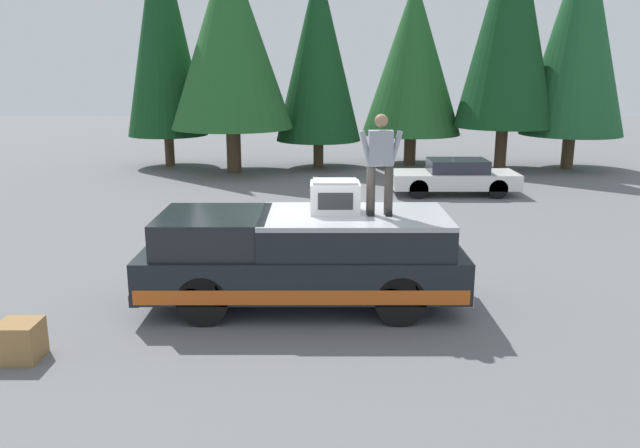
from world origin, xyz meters
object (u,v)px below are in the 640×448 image
at_px(pickup_truck, 303,258).
at_px(wooden_crate, 20,341).
at_px(parked_car_white, 455,177).
at_px(person_on_truck_bed, 380,162).
at_px(compressor_unit, 335,197).

xyz_separation_m(pickup_truck, wooden_crate, (-2.12, 4.00, -0.59)).
relative_size(pickup_truck, wooden_crate, 9.89).
height_order(parked_car_white, wooden_crate, parked_car_white).
xyz_separation_m(person_on_truck_bed, parked_car_white, (10.12, -3.45, -1.97)).
bearing_deg(person_on_truck_bed, wooden_crate, 111.46).
distance_m(compressor_unit, person_on_truck_bed, 0.99).
distance_m(pickup_truck, parked_car_white, 11.15).
relative_size(compressor_unit, wooden_crate, 1.50).
height_order(compressor_unit, person_on_truck_bed, person_on_truck_bed).
xyz_separation_m(pickup_truck, compressor_unit, (0.13, -0.55, 1.05)).
bearing_deg(parked_car_white, pickup_truck, 154.76).
relative_size(parked_car_white, wooden_crate, 7.32).
relative_size(compressor_unit, parked_car_white, 0.20).
bearing_deg(person_on_truck_bed, parked_car_white, -18.85).
xyz_separation_m(pickup_truck, parked_car_white, (10.08, -4.75, -0.29)).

